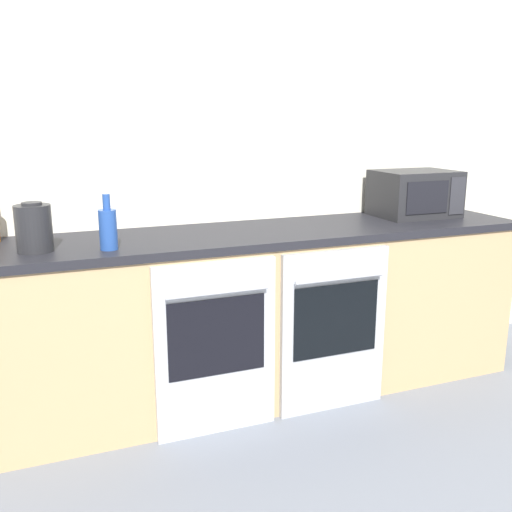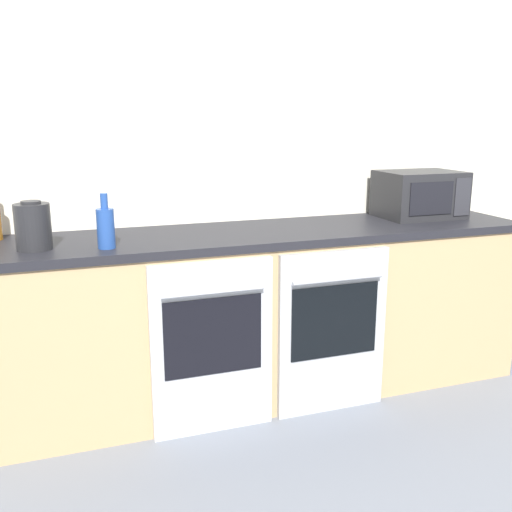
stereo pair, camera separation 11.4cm
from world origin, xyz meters
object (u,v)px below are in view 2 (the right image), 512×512
Objects in this scene: oven_right at (333,331)px; microwave at (419,194)px; bottle_blue at (106,227)px; kettle at (33,226)px; oven_left at (213,347)px.

oven_right is 1.84× the size of microwave.
microwave is 1.87× the size of bottle_blue.
microwave is at bearing 28.48° from oven_right.
kettle is (-2.06, -0.16, -0.03)m from microwave.
microwave is (1.33, 0.39, 0.60)m from oven_left.
oven_right is at bearing -151.52° from microwave.
bottle_blue is 1.14× the size of kettle.
bottle_blue reaches higher than oven_right.
bottle_blue is (-1.04, 0.15, 0.56)m from oven_right.
kettle reaches higher than oven_right.
kettle is at bearing 162.58° from oven_left.
bottle_blue reaches higher than kettle.
bottle_blue is (-1.76, -0.24, -0.04)m from microwave.
microwave is 2.12× the size of kettle.
bottle_blue reaches higher than oven_left.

